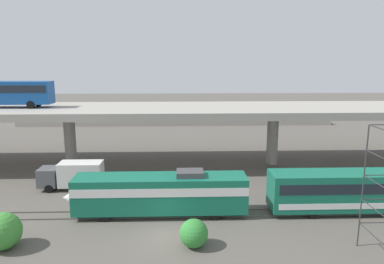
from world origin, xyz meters
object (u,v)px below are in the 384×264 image
train_coach_lead (381,190)px  parked_car_1 (166,115)px  transit_bus_on_overpass (4,92)px  train_locomotive (152,192)px  parked_car_0 (269,112)px  parked_car_3 (291,113)px  service_truck_west (73,175)px  parked_car_4 (214,113)px  parked_car_2 (177,112)px

train_coach_lead → parked_car_1: size_ratio=4.48×
transit_bus_on_overpass → parked_car_1: bearing=-120.5°
train_locomotive → train_coach_lead: size_ratio=0.80×
parked_car_1 → parked_car_0: bearing=-172.0°
parked_car_1 → parked_car_3: 29.39m
parked_car_1 → parked_car_3: (29.29, 2.41, -0.00)m
service_truck_west → parked_car_3: bearing=-130.5°
train_locomotive → transit_bus_on_overpass: transit_bus_on_overpass is taller
transit_bus_on_overpass → parked_car_0: transit_bus_on_overpass is taller
parked_car_1 → parked_car_3: size_ratio=1.03×
parked_car_4 → parked_car_0: bearing=2.6°
parked_car_1 → parked_car_4: (11.31, 2.82, -0.00)m
train_locomotive → parked_car_4: bearing=-101.6°
transit_bus_on_overpass → parked_car_4: size_ratio=2.78×
parked_car_3 → parked_car_4: size_ratio=1.03×
transit_bus_on_overpass → parked_car_0: size_ratio=2.72×
service_truck_west → transit_bus_on_overpass: bearing=-39.5°
train_coach_lead → transit_bus_on_overpass: 44.91m
parked_car_2 → parked_car_3: 26.67m
service_truck_west → parked_car_1: bearing=-101.4°
service_truck_west → parked_car_0: size_ratio=1.54×
transit_bus_on_overpass → parked_car_2: transit_bus_on_overpass is taller
service_truck_west → parked_car_3: size_ratio=1.52×
train_coach_lead → service_truck_west: size_ratio=3.05×
parked_car_1 → parked_car_2: bearing=-125.8°
train_coach_lead → parked_car_4: size_ratio=4.80×
parked_car_2 → parked_car_3: size_ratio=0.99×
service_truck_west → parked_car_4: service_truck_west is taller
service_truck_west → parked_car_3: (37.72, 44.15, 0.39)m
parked_car_3 → transit_bus_on_overpass: bearing=-144.1°
parked_car_2 → train_coach_lead: bearing=110.2°
parked_car_3 → service_truck_west: bearing=-130.5°
train_locomotive → parked_car_1: 48.72m
train_locomotive → parked_car_3: 58.55m
train_locomotive → transit_bus_on_overpass: 26.81m
parked_car_3 → parked_car_2: bearing=177.3°
train_coach_lead → parked_car_2: bearing=-69.8°
transit_bus_on_overpass → parked_car_1: 38.86m
parked_car_2 → parked_car_4: bearing=174.4°
train_locomotive → parked_car_0: 57.22m
parked_car_2 → parked_car_0: bearing=179.3°
train_locomotive → parked_car_3: train_locomotive is taller
train_coach_lead → parked_car_1: train_coach_lead is taller
train_locomotive → train_coach_lead: (21.16, -0.00, -0.02)m
parked_car_3 → parked_car_4: bearing=178.7°
transit_bus_on_overpass → parked_car_0: (43.65, 36.19, -7.96)m
train_coach_lead → train_locomotive: bearing=0.0°
parked_car_4 → train_locomotive: bearing=-101.6°
transit_bus_on_overpass → parked_car_3: size_ratio=2.68×
parked_car_2 → parked_car_3: (26.64, -1.27, 0.00)m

